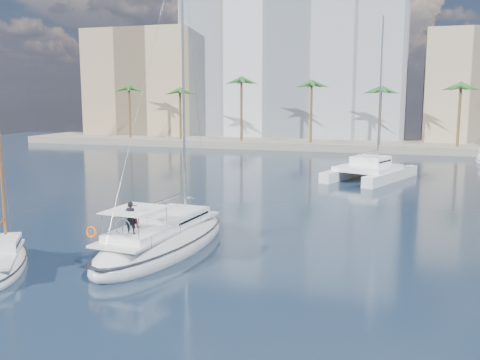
% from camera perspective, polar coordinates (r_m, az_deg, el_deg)
% --- Properties ---
extents(ground, '(160.00, 160.00, 0.00)m').
position_cam_1_polar(ground, '(34.12, -0.10, -6.28)').
color(ground, black).
rests_on(ground, ground).
extents(quay, '(120.00, 14.00, 1.20)m').
position_cam_1_polar(quay, '(93.26, 11.45, 3.68)').
color(quay, gray).
rests_on(quay, ground).
extents(building_modern, '(42.00, 16.00, 28.00)m').
position_cam_1_polar(building_modern, '(106.76, 5.87, 11.66)').
color(building_modern, silver).
rests_on(building_modern, ground).
extents(building_tan_left, '(22.00, 14.00, 22.00)m').
position_cam_1_polar(building_tan_left, '(113.05, -9.87, 9.91)').
color(building_tan_left, tan).
rests_on(building_tan_left, ground).
extents(palm_left, '(3.60, 3.60, 12.30)m').
position_cam_1_polar(palm_left, '(98.72, -8.94, 9.66)').
color(palm_left, brown).
rests_on(palm_left, ground).
extents(palm_centre, '(3.60, 3.60, 12.30)m').
position_cam_1_polar(palm_centre, '(88.92, 11.36, 9.68)').
color(palm_centre, brown).
rests_on(palm_centre, ground).
extents(main_sloop, '(5.24, 13.45, 19.52)m').
position_cam_1_polar(main_sloop, '(31.79, -8.16, -6.46)').
color(main_sloop, silver).
rests_on(main_sloop, ground).
extents(small_sloop, '(5.84, 7.35, 10.44)m').
position_cam_1_polar(small_sloop, '(30.70, -23.99, -8.06)').
color(small_sloop, silver).
rests_on(small_sloop, ground).
extents(catamaran, '(9.76, 13.25, 17.40)m').
position_cam_1_polar(catamaran, '(59.46, 13.67, 1.17)').
color(catamaran, silver).
rests_on(catamaran, ground).
extents(seagull, '(0.99, 0.43, 0.18)m').
position_cam_1_polar(seagull, '(42.14, -5.51, -1.92)').
color(seagull, silver).
rests_on(seagull, ground).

